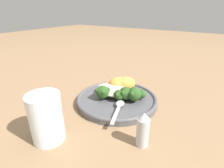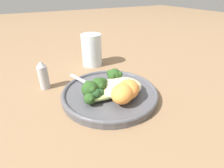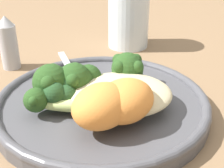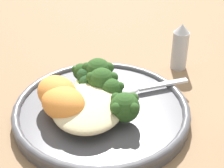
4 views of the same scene
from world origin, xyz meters
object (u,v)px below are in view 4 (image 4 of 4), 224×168
(plate, at_px, (99,111))
(broccoli_stalk_1, at_px, (106,91))
(kale_tuft, at_px, (91,79))
(sweet_potato_chunk_2, at_px, (66,104))
(salt_shaker, at_px, (180,47))
(spoon, at_px, (138,88))
(quinoa_mound, at_px, (88,107))
(sweet_potato_chunk_1, at_px, (63,103))
(broccoli_stalk_4, at_px, (79,82))
(sweet_potato_chunk_0, at_px, (57,93))
(broccoli_stalk_0, at_px, (115,106))
(broccoli_stalk_3, at_px, (96,75))
(broccoli_stalk_2, at_px, (99,84))

(plate, relative_size, broccoli_stalk_1, 3.11)
(plate, relative_size, kale_tuft, 5.67)
(sweet_potato_chunk_2, bearing_deg, salt_shaker, -46.17)
(broccoli_stalk_1, bearing_deg, spoon, 10.60)
(plate, distance_m, kale_tuft, 0.06)
(quinoa_mound, distance_m, sweet_potato_chunk_1, 0.03)
(sweet_potato_chunk_1, height_order, kale_tuft, sweet_potato_chunk_1)
(sweet_potato_chunk_2, bearing_deg, plate, -59.28)
(broccoli_stalk_4, bearing_deg, plate, -140.55)
(sweet_potato_chunk_0, bearing_deg, broccoli_stalk_0, -106.96)
(broccoli_stalk_3, relative_size, sweet_potato_chunk_1, 1.39)
(kale_tuft, bearing_deg, sweet_potato_chunk_1, 155.17)
(kale_tuft, relative_size, salt_shaker, 0.54)
(quinoa_mound, relative_size, broccoli_stalk_1, 1.41)
(broccoli_stalk_4, height_order, sweet_potato_chunk_1, sweet_potato_chunk_1)
(broccoli_stalk_1, height_order, sweet_potato_chunk_2, sweet_potato_chunk_2)
(broccoli_stalk_3, height_order, broccoli_stalk_4, broccoli_stalk_3)
(broccoli_stalk_0, bearing_deg, broccoli_stalk_4, 152.54)
(broccoli_stalk_0, distance_m, spoon, 0.08)
(broccoli_stalk_3, distance_m, broccoli_stalk_4, 0.03)
(sweet_potato_chunk_0, bearing_deg, broccoli_stalk_1, -77.27)
(quinoa_mound, xyz_separation_m, broccoli_stalk_4, (0.07, 0.02, -0.00))
(broccoli_stalk_0, xyz_separation_m, salt_shaker, (0.17, -0.11, 0.00))
(quinoa_mound, distance_m, broccoli_stalk_4, 0.07)
(sweet_potato_chunk_0, bearing_deg, salt_shaker, -52.85)
(sweet_potato_chunk_1, distance_m, sweet_potato_chunk_2, 0.00)
(broccoli_stalk_1, distance_m, sweet_potato_chunk_2, 0.07)
(sweet_potato_chunk_0, bearing_deg, spoon, -70.56)
(sweet_potato_chunk_1, bearing_deg, broccoli_stalk_4, -12.41)
(plate, xyz_separation_m, broccoli_stalk_0, (-0.03, -0.02, 0.03))
(broccoli_stalk_0, bearing_deg, sweet_potato_chunk_1, -156.66)
(plate, height_order, sweet_potato_chunk_1, sweet_potato_chunk_1)
(broccoli_stalk_4, bearing_deg, sweet_potato_chunk_2, 174.35)
(plate, distance_m, broccoli_stalk_1, 0.03)
(sweet_potato_chunk_2, relative_size, salt_shaker, 0.54)
(quinoa_mound, bearing_deg, spoon, -49.76)
(broccoli_stalk_1, bearing_deg, sweet_potato_chunk_2, -160.45)
(broccoli_stalk_2, distance_m, broccoli_stalk_3, 0.02)
(plate, bearing_deg, quinoa_mound, 145.34)
(plate, xyz_separation_m, sweet_potato_chunk_1, (-0.02, 0.05, 0.03))
(broccoli_stalk_1, relative_size, kale_tuft, 1.82)
(broccoli_stalk_4, distance_m, spoon, 0.09)
(plate, height_order, salt_shaker, salt_shaker)
(broccoli_stalk_0, height_order, spoon, broccoli_stalk_0)
(sweet_potato_chunk_0, bearing_deg, plate, -88.60)
(quinoa_mound, height_order, broccoli_stalk_0, broccoli_stalk_0)
(sweet_potato_chunk_1, distance_m, spoon, 0.13)
(salt_shaker, bearing_deg, spoon, 143.76)
(broccoli_stalk_0, relative_size, broccoli_stalk_2, 1.59)
(broccoli_stalk_2, bearing_deg, sweet_potato_chunk_0, 167.35)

